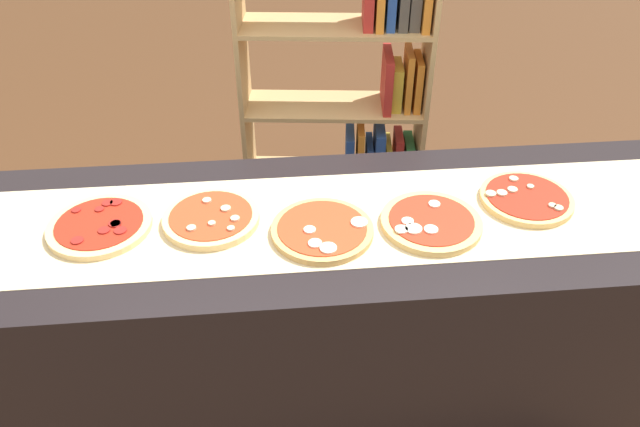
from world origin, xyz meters
name	(u,v)px	position (x,y,z in m)	size (l,w,h in m)	color
ground_plane	(320,406)	(0.00, 0.00, 0.00)	(12.00, 12.00, 0.00)	#4C2D19
counter	(320,324)	(0.00, 0.00, 0.44)	(2.47, 0.70, 0.89)	black
parchment_paper	(320,219)	(0.00, 0.00, 0.89)	(2.18, 0.45, 0.00)	beige
pizza_pepperoni_0	(100,225)	(-0.63, 0.01, 0.90)	(0.29, 0.29, 0.03)	#E5C17F
pizza_mushroom_1	(211,218)	(-0.31, 0.01, 0.90)	(0.28, 0.28, 0.03)	#E5C17F
pizza_mozzarella_2	(322,230)	(0.00, -0.07, 0.90)	(0.29, 0.29, 0.03)	tan
pizza_mozzarella_3	(431,222)	(0.31, -0.06, 0.90)	(0.29, 0.29, 0.03)	#DBB26B
pizza_mushroom_4	(526,198)	(0.63, 0.03, 0.90)	(0.28, 0.28, 0.03)	#DBB26B
bookshelf	(359,106)	(0.27, 1.01, 0.73)	(0.83, 0.37, 1.45)	tan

